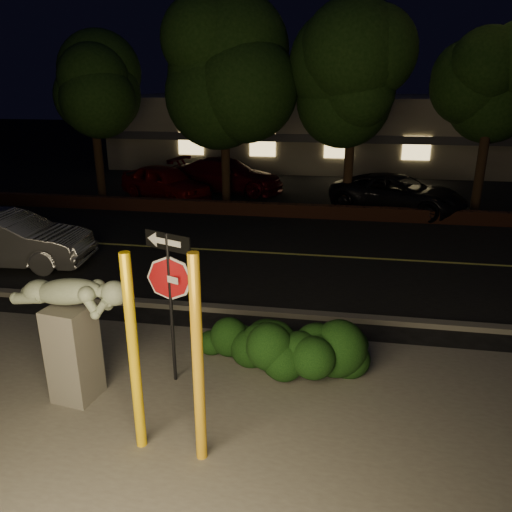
{
  "coord_description": "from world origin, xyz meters",
  "views": [
    {
      "loc": [
        2.16,
        -7.0,
        4.91
      ],
      "look_at": [
        0.61,
        2.23,
        1.6
      ],
      "focal_mm": 35.0,
      "sensor_mm": 36.0,
      "label": 1
    }
  ],
  "objects_px": {
    "yellow_pole_left": "(134,356)",
    "parked_car_dark": "(398,194)",
    "sculpture": "(72,324)",
    "yellow_pole_right": "(198,363)",
    "silver_sedan": "(8,240)",
    "signpost": "(169,279)",
    "parked_car_red": "(165,182)",
    "parked_car_darkred": "(227,176)"
  },
  "relations": [
    {
      "from": "yellow_pole_right",
      "to": "parked_car_red",
      "type": "relative_size",
      "value": 0.68
    },
    {
      "from": "yellow_pole_left",
      "to": "sculpture",
      "type": "relative_size",
      "value": 1.34
    },
    {
      "from": "silver_sedan",
      "to": "parked_car_dark",
      "type": "distance_m",
      "value": 13.81
    },
    {
      "from": "parked_car_red",
      "to": "sculpture",
      "type": "bearing_deg",
      "value": -136.46
    },
    {
      "from": "silver_sedan",
      "to": "parked_car_dark",
      "type": "xyz_separation_m",
      "value": [
        11.24,
        8.02,
        -0.03
      ]
    },
    {
      "from": "yellow_pole_left",
      "to": "silver_sedan",
      "type": "height_order",
      "value": "yellow_pole_left"
    },
    {
      "from": "yellow_pole_right",
      "to": "silver_sedan",
      "type": "relative_size",
      "value": 0.66
    },
    {
      "from": "silver_sedan",
      "to": "parked_car_darkred",
      "type": "bearing_deg",
      "value": -25.07
    },
    {
      "from": "yellow_pole_left",
      "to": "sculpture",
      "type": "xyz_separation_m",
      "value": [
        -1.41,
        0.92,
        -0.12
      ]
    },
    {
      "from": "yellow_pole_left",
      "to": "sculpture",
      "type": "distance_m",
      "value": 1.69
    },
    {
      "from": "yellow_pole_right",
      "to": "signpost",
      "type": "height_order",
      "value": "yellow_pole_right"
    },
    {
      "from": "parked_car_red",
      "to": "yellow_pole_left",
      "type": "bearing_deg",
      "value": -132.22
    },
    {
      "from": "yellow_pole_left",
      "to": "signpost",
      "type": "xyz_separation_m",
      "value": [
        -0.04,
        1.65,
        0.44
      ]
    },
    {
      "from": "silver_sedan",
      "to": "parked_car_red",
      "type": "relative_size",
      "value": 1.03
    },
    {
      "from": "yellow_pole_right",
      "to": "signpost",
      "type": "bearing_deg",
      "value": 118.65
    },
    {
      "from": "yellow_pole_right",
      "to": "parked_car_dark",
      "type": "relative_size",
      "value": 0.58
    },
    {
      "from": "yellow_pole_right",
      "to": "sculpture",
      "type": "relative_size",
      "value": 1.38
    },
    {
      "from": "yellow_pole_left",
      "to": "sculpture",
      "type": "bearing_deg",
      "value": 147.0
    },
    {
      "from": "yellow_pole_right",
      "to": "parked_car_dark",
      "type": "xyz_separation_m",
      "value": [
        3.95,
        14.47,
        -0.78
      ]
    },
    {
      "from": "signpost",
      "to": "sculpture",
      "type": "xyz_separation_m",
      "value": [
        -1.37,
        -0.73,
        -0.56
      ]
    },
    {
      "from": "silver_sedan",
      "to": "parked_car_darkred",
      "type": "height_order",
      "value": "parked_car_darkred"
    },
    {
      "from": "silver_sedan",
      "to": "parked_car_dark",
      "type": "height_order",
      "value": "silver_sedan"
    },
    {
      "from": "silver_sedan",
      "to": "parked_car_darkred",
      "type": "xyz_separation_m",
      "value": [
        3.86,
        10.47,
        0.01
      ]
    },
    {
      "from": "sculpture",
      "to": "parked_car_darkred",
      "type": "xyz_separation_m",
      "value": [
        -1.11,
        15.91,
        -0.58
      ]
    },
    {
      "from": "sculpture",
      "to": "yellow_pole_right",
      "type": "bearing_deg",
      "value": -14.72
    },
    {
      "from": "yellow_pole_left",
      "to": "signpost",
      "type": "bearing_deg",
      "value": 91.52
    },
    {
      "from": "parked_car_darkred",
      "to": "yellow_pole_left",
      "type": "bearing_deg",
      "value": -161.67
    },
    {
      "from": "silver_sedan",
      "to": "parked_car_darkred",
      "type": "relative_size",
      "value": 0.86
    },
    {
      "from": "parked_car_dark",
      "to": "signpost",
      "type": "bearing_deg",
      "value": -177.91
    },
    {
      "from": "yellow_pole_left",
      "to": "yellow_pole_right",
      "type": "height_order",
      "value": "yellow_pole_right"
    },
    {
      "from": "parked_car_darkred",
      "to": "parked_car_dark",
      "type": "xyz_separation_m",
      "value": [
        7.38,
        -2.45,
        -0.04
      ]
    },
    {
      "from": "signpost",
      "to": "parked_car_darkred",
      "type": "distance_m",
      "value": 15.42
    },
    {
      "from": "yellow_pole_left",
      "to": "parked_car_dark",
      "type": "bearing_deg",
      "value": 71.33
    },
    {
      "from": "signpost",
      "to": "parked_car_dark",
      "type": "distance_m",
      "value": 13.69
    },
    {
      "from": "silver_sedan",
      "to": "yellow_pole_left",
      "type": "bearing_deg",
      "value": -139.73
    },
    {
      "from": "signpost",
      "to": "parked_car_red",
      "type": "distance_m",
      "value": 14.08
    },
    {
      "from": "silver_sedan",
      "to": "parked_car_dark",
      "type": "bearing_deg",
      "value": -59.33
    },
    {
      "from": "sculpture",
      "to": "parked_car_red",
      "type": "xyz_separation_m",
      "value": [
        -3.39,
        13.94,
        -0.59
      ]
    },
    {
      "from": "signpost",
      "to": "yellow_pole_left",
      "type": "bearing_deg",
      "value": -66.2
    },
    {
      "from": "signpost",
      "to": "parked_car_dark",
      "type": "bearing_deg",
      "value": 91.22
    },
    {
      "from": "yellow_pole_right",
      "to": "parked_car_darkred",
      "type": "distance_m",
      "value": 17.28
    },
    {
      "from": "signpost",
      "to": "parked_car_darkred",
      "type": "xyz_separation_m",
      "value": [
        -2.48,
        15.18,
        -1.13
      ]
    }
  ]
}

